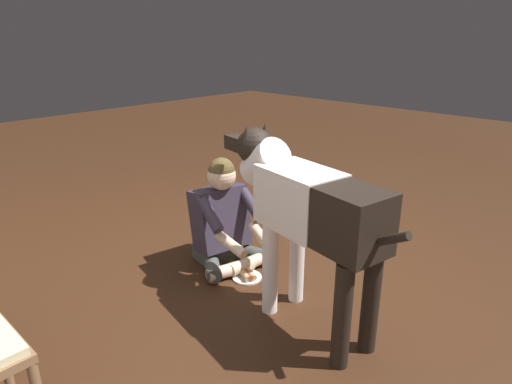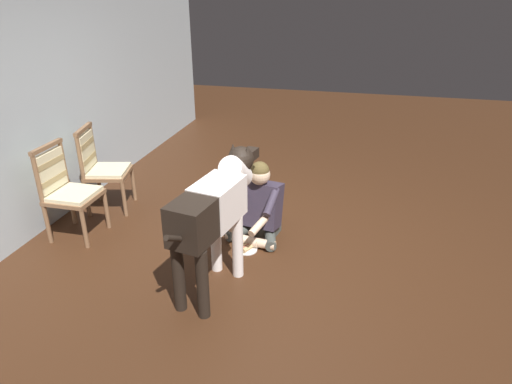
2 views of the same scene
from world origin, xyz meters
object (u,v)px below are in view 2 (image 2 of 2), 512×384
dining_chair_right_of_pair (100,165)px  hot_dog_on_plate (247,248)px  dining_chair_left_of_pair (65,187)px  person_sitting_on_floor (259,207)px  large_dog (215,208)px

dining_chair_right_of_pair → hot_dog_on_plate: (-0.51, -1.86, -0.52)m
dining_chair_left_of_pair → person_sitting_on_floor: (0.42, -1.91, -0.20)m
person_sitting_on_floor → hot_dog_on_plate: 0.43m
large_dog → hot_dog_on_plate: size_ratio=6.84×
hot_dog_on_plate → person_sitting_on_floor: bearing=-10.4°
dining_chair_right_of_pair → person_sitting_on_floor: dining_chair_right_of_pair is taller
dining_chair_left_of_pair → dining_chair_right_of_pair: bearing=-0.2°
large_dog → person_sitting_on_floor: bearing=-10.4°
dining_chair_left_of_pair → hot_dog_on_plate: 1.93m
dining_chair_right_of_pair → large_dog: size_ratio=0.67×
dining_chair_right_of_pair → large_dog: (-1.09, -1.75, 0.20)m
dining_chair_left_of_pair → person_sitting_on_floor: dining_chair_left_of_pair is taller
large_dog → hot_dog_on_plate: bearing=-10.4°
dining_chair_right_of_pair → large_dog: 2.07m
dining_chair_left_of_pair → dining_chair_right_of_pair: (0.64, -0.00, 0.00)m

